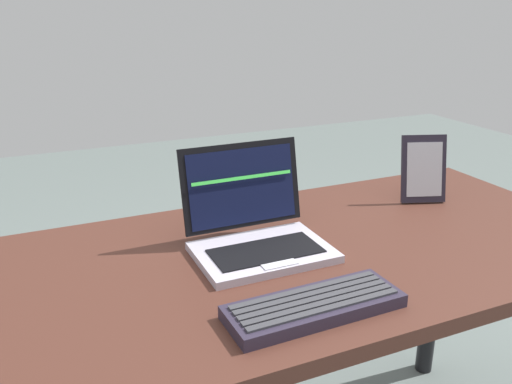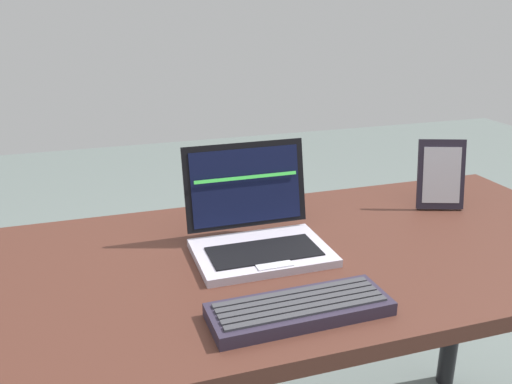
{
  "view_description": "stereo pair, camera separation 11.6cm",
  "coord_description": "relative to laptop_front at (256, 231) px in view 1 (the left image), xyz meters",
  "views": [
    {
      "loc": [
        -0.48,
        -0.96,
        1.28
      ],
      "look_at": [
        -0.04,
        0.03,
        0.89
      ],
      "focal_mm": 37.87,
      "sensor_mm": 36.0,
      "label": 1
    },
    {
      "loc": [
        -0.38,
        -1.0,
        1.28
      ],
      "look_at": [
        -0.04,
        0.03,
        0.89
      ],
      "focal_mm": 37.87,
      "sensor_mm": 36.0,
      "label": 2
    }
  ],
  "objects": [
    {
      "name": "desk",
      "position": [
        0.04,
        -0.04,
        -0.14
      ],
      "size": [
        1.62,
        0.71,
        0.75
      ],
      "color": "#48261D",
      "rests_on": "ground"
    },
    {
      "name": "photo_frame",
      "position": [
        0.55,
        0.1,
        0.05
      ],
      "size": [
        0.13,
        0.09,
        0.19
      ],
      "color": "#221D2A",
      "rests_on": "desk"
    },
    {
      "name": "external_keyboard",
      "position": [
        -0.01,
        -0.28,
        -0.03
      ],
      "size": [
        0.33,
        0.12,
        0.03
      ],
      "color": "#2A2435",
      "rests_on": "desk"
    },
    {
      "name": "laptop_front",
      "position": [
        0.0,
        0.0,
        0.0
      ],
      "size": [
        0.29,
        0.25,
        0.22
      ],
      "color": "#B7B0C2",
      "rests_on": "desk"
    }
  ]
}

